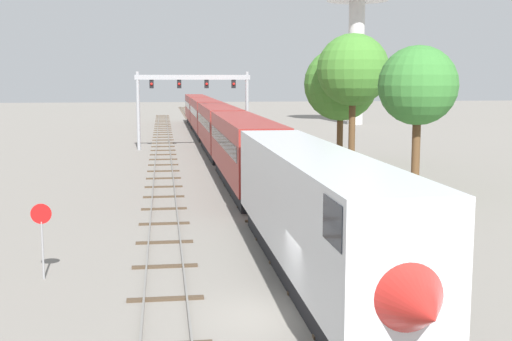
{
  "coord_description": "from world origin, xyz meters",
  "views": [
    {
      "loc": [
        -3.48,
        -20.02,
        7.44
      ],
      "look_at": [
        1.0,
        12.0,
        3.0
      ],
      "focal_mm": 46.85,
      "sensor_mm": 36.0,
      "label": 1
    }
  ],
  "objects_px": {
    "passenger_train": "(218,128)",
    "trackside_tree_left": "(341,84)",
    "trackside_tree_mid": "(418,86)",
    "water_tower": "(357,0)",
    "stop_sign": "(42,230)",
    "trackside_tree_right": "(353,70)",
    "signal_gantry": "(193,93)"
  },
  "relations": [
    {
      "from": "signal_gantry",
      "to": "trackside_tree_left",
      "type": "relative_size",
      "value": 1.18
    },
    {
      "from": "water_tower",
      "to": "trackside_tree_left",
      "type": "bearing_deg",
      "value": -107.85
    },
    {
      "from": "water_tower",
      "to": "trackside_tree_mid",
      "type": "bearing_deg",
      "value": -102.84
    },
    {
      "from": "stop_sign",
      "to": "water_tower",
      "type": "bearing_deg",
      "value": 66.31
    },
    {
      "from": "passenger_train",
      "to": "stop_sign",
      "type": "relative_size",
      "value": 36.83
    },
    {
      "from": "trackside_tree_left",
      "to": "trackside_tree_right",
      "type": "xyz_separation_m",
      "value": [
        0.01,
        -3.81,
        1.19
      ]
    },
    {
      "from": "water_tower",
      "to": "trackside_tree_right",
      "type": "relative_size",
      "value": 2.26
    },
    {
      "from": "trackside_tree_mid",
      "to": "trackside_tree_right",
      "type": "height_order",
      "value": "trackside_tree_right"
    },
    {
      "from": "signal_gantry",
      "to": "trackside_tree_right",
      "type": "height_order",
      "value": "trackside_tree_right"
    },
    {
      "from": "stop_sign",
      "to": "trackside_tree_right",
      "type": "relative_size",
      "value": 0.26
    },
    {
      "from": "passenger_train",
      "to": "trackside_tree_mid",
      "type": "relative_size",
      "value": 10.96
    },
    {
      "from": "trackside_tree_mid",
      "to": "stop_sign",
      "type": "bearing_deg",
      "value": -140.45
    },
    {
      "from": "signal_gantry",
      "to": "water_tower",
      "type": "xyz_separation_m",
      "value": [
        28.35,
        36.29,
        14.13
      ]
    },
    {
      "from": "passenger_train",
      "to": "water_tower",
      "type": "height_order",
      "value": "water_tower"
    },
    {
      "from": "signal_gantry",
      "to": "trackside_tree_mid",
      "type": "height_order",
      "value": "trackside_tree_mid"
    },
    {
      "from": "signal_gantry",
      "to": "trackside_tree_left",
      "type": "height_order",
      "value": "trackside_tree_left"
    },
    {
      "from": "stop_sign",
      "to": "trackside_tree_left",
      "type": "xyz_separation_m",
      "value": [
        20.34,
        33.37,
        5.1
      ]
    },
    {
      "from": "stop_sign",
      "to": "trackside_tree_right",
      "type": "xyz_separation_m",
      "value": [
        20.35,
        29.56,
        6.29
      ]
    },
    {
      "from": "trackside_tree_left",
      "to": "trackside_tree_mid",
      "type": "height_order",
      "value": "trackside_tree_left"
    },
    {
      "from": "trackside_tree_left",
      "to": "trackside_tree_mid",
      "type": "distance_m",
      "value": 15.76
    },
    {
      "from": "signal_gantry",
      "to": "water_tower",
      "type": "distance_m",
      "value": 48.17
    },
    {
      "from": "passenger_train",
      "to": "signal_gantry",
      "type": "bearing_deg",
      "value": 117.4
    },
    {
      "from": "signal_gantry",
      "to": "trackside_tree_left",
      "type": "xyz_separation_m",
      "value": [
        12.59,
        -12.63,
        0.97
      ]
    },
    {
      "from": "stop_sign",
      "to": "signal_gantry",
      "type": "bearing_deg",
      "value": 80.44
    },
    {
      "from": "trackside_tree_left",
      "to": "trackside_tree_mid",
      "type": "relative_size",
      "value": 1.06
    },
    {
      "from": "passenger_train",
      "to": "trackside_tree_left",
      "type": "distance_m",
      "value": 13.96
    },
    {
      "from": "stop_sign",
      "to": "trackside_tree_left",
      "type": "distance_m",
      "value": 39.42
    },
    {
      "from": "signal_gantry",
      "to": "stop_sign",
      "type": "relative_size",
      "value": 4.2
    },
    {
      "from": "signal_gantry",
      "to": "water_tower",
      "type": "bearing_deg",
      "value": 52.0
    },
    {
      "from": "trackside_tree_mid",
      "to": "signal_gantry",
      "type": "bearing_deg",
      "value": 115.65
    },
    {
      "from": "signal_gantry",
      "to": "trackside_tree_left",
      "type": "bearing_deg",
      "value": -45.07
    },
    {
      "from": "passenger_train",
      "to": "signal_gantry",
      "type": "relative_size",
      "value": 8.77
    }
  ]
}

